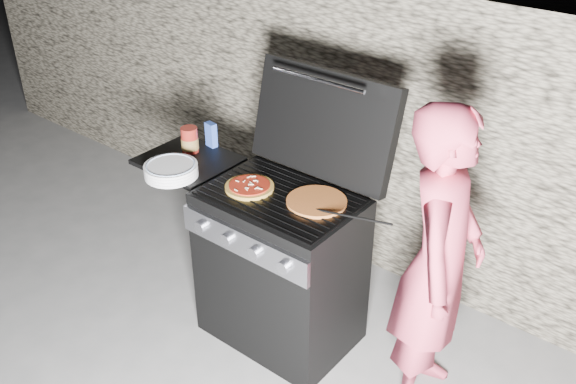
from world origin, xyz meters
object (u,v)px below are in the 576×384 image
Objects in this scene: sauce_jar at (190,140)px; person at (439,265)px; gas_grill at (246,251)px; pizza_topped at (250,186)px.

person is at bearing 1.82° from sauce_jar.
gas_grill is at bearing 80.16° from person.
gas_grill is 5.31× the size of pizza_topped.
pizza_topped is at bearing -28.35° from gas_grill.
gas_grill is 1.14m from person.
pizza_topped is 0.57m from sauce_jar.
gas_grill is 0.84× the size of person.
gas_grill is 0.48m from pizza_topped.
person is (1.00, 0.17, -0.13)m from pizza_topped.
sauce_jar is at bearing 75.57° from person.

